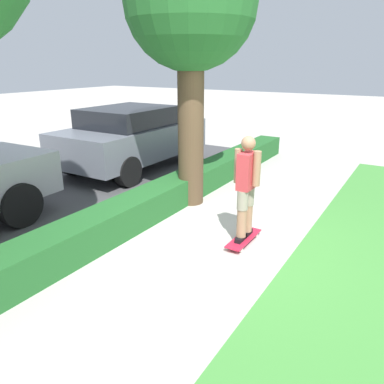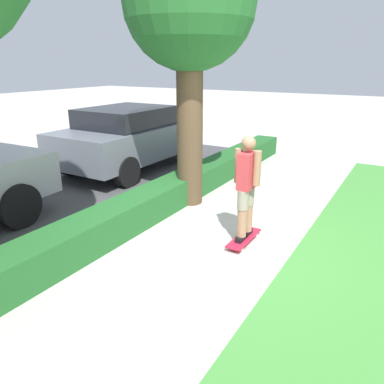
{
  "view_description": "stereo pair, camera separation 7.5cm",
  "coord_description": "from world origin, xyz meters",
  "px_view_note": "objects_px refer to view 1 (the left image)",
  "views": [
    {
      "loc": [
        -4.61,
        -2.29,
        2.62
      ],
      "look_at": [
        0.08,
        0.6,
        0.71
      ],
      "focal_mm": 35.0,
      "sensor_mm": 36.0,
      "label": 1
    },
    {
      "loc": [
        -4.64,
        -2.23,
        2.62
      ],
      "look_at": [
        0.08,
        0.6,
        0.71
      ],
      "focal_mm": 35.0,
      "sensor_mm": 36.0,
      "label": 2
    }
  ],
  "objects_px": {
    "skater_person": "(246,186)",
    "skateboard": "(244,239)",
    "parked_car_middle": "(132,137)",
    "tree_mid": "(191,9)"
  },
  "relations": [
    {
      "from": "skater_person",
      "to": "skateboard",
      "type": "bearing_deg",
      "value": 0.0
    },
    {
      "from": "skater_person",
      "to": "parked_car_middle",
      "type": "bearing_deg",
      "value": 60.02
    },
    {
      "from": "skater_person",
      "to": "parked_car_middle",
      "type": "xyz_separation_m",
      "value": [
        2.44,
        4.23,
        -0.09
      ]
    },
    {
      "from": "skater_person",
      "to": "parked_car_middle",
      "type": "relative_size",
      "value": 0.38
    },
    {
      "from": "skateboard",
      "to": "parked_car_middle",
      "type": "relative_size",
      "value": 0.21
    },
    {
      "from": "parked_car_middle",
      "to": "skateboard",
      "type": "bearing_deg",
      "value": -120.04
    },
    {
      "from": "tree_mid",
      "to": "parked_car_middle",
      "type": "distance_m",
      "value": 3.93
    },
    {
      "from": "skateboard",
      "to": "tree_mid",
      "type": "bearing_deg",
      "value": 56.04
    },
    {
      "from": "skater_person",
      "to": "parked_car_middle",
      "type": "height_order",
      "value": "skater_person"
    },
    {
      "from": "skateboard",
      "to": "skater_person",
      "type": "height_order",
      "value": "skater_person"
    }
  ]
}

